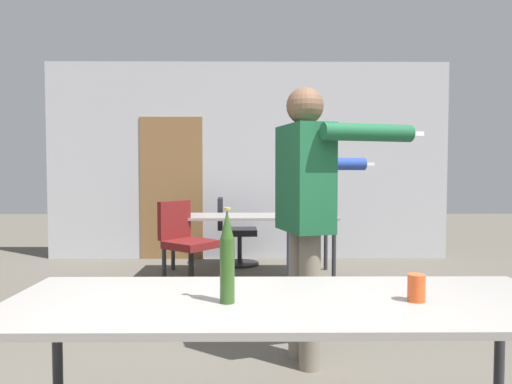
{
  "coord_description": "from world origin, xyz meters",
  "views": [
    {
      "loc": [
        0.07,
        -1.5,
        1.27
      ],
      "look_at": [
        0.1,
        2.23,
        1.1
      ],
      "focal_mm": 32.0,
      "sensor_mm": 36.0,
      "label": 1
    }
  ],
  "objects_px": {
    "person_left_plaid": "(307,197)",
    "office_chair_far_right": "(186,247)",
    "person_center_tall": "(299,204)",
    "office_chair_far_left": "(234,234)",
    "drink_cup": "(416,288)",
    "beer_bottle": "(227,258)"
  },
  "relations": [
    {
      "from": "person_center_tall",
      "to": "beer_bottle",
      "type": "bearing_deg",
      "value": -25.25
    },
    {
      "from": "office_chair_far_right",
      "to": "beer_bottle",
      "type": "xyz_separation_m",
      "value": [
        0.62,
        -3.1,
        0.47
      ]
    },
    {
      "from": "person_left_plaid",
      "to": "office_chair_far_right",
      "type": "bearing_deg",
      "value": -167.56
    },
    {
      "from": "drink_cup",
      "to": "person_left_plaid",
      "type": "bearing_deg",
      "value": 105.91
    },
    {
      "from": "person_center_tall",
      "to": "office_chair_far_left",
      "type": "distance_m",
      "value": 2.13
    },
    {
      "from": "office_chair_far_right",
      "to": "drink_cup",
      "type": "relative_size",
      "value": 8.39
    },
    {
      "from": "person_center_tall",
      "to": "beer_bottle",
      "type": "xyz_separation_m",
      "value": [
        -0.53,
        -2.37,
        -0.05
      ]
    },
    {
      "from": "office_chair_far_right",
      "to": "beer_bottle",
      "type": "distance_m",
      "value": 3.2
    },
    {
      "from": "person_center_tall",
      "to": "person_left_plaid",
      "type": "bearing_deg",
      "value": -16.0
    },
    {
      "from": "office_chair_far_right",
      "to": "person_center_tall",
      "type": "bearing_deg",
      "value": 95.87
    },
    {
      "from": "office_chair_far_right",
      "to": "drink_cup",
      "type": "bearing_deg",
      "value": 62.82
    },
    {
      "from": "person_center_tall",
      "to": "drink_cup",
      "type": "height_order",
      "value": "person_center_tall"
    },
    {
      "from": "person_center_tall",
      "to": "office_chair_far_right",
      "type": "relative_size",
      "value": 1.72
    },
    {
      "from": "person_center_tall",
      "to": "office_chair_far_left",
      "type": "height_order",
      "value": "person_center_tall"
    },
    {
      "from": "office_chair_far_right",
      "to": "drink_cup",
      "type": "height_order",
      "value": "office_chair_far_right"
    },
    {
      "from": "office_chair_far_left",
      "to": "person_left_plaid",
      "type": "bearing_deg",
      "value": 8.65
    },
    {
      "from": "person_left_plaid",
      "to": "office_chair_far_right",
      "type": "height_order",
      "value": "person_left_plaid"
    },
    {
      "from": "office_chair_far_left",
      "to": "drink_cup",
      "type": "distance_m",
      "value": 4.41
    },
    {
      "from": "beer_bottle",
      "to": "person_left_plaid",
      "type": "bearing_deg",
      "value": 68.08
    },
    {
      "from": "office_chair_far_left",
      "to": "beer_bottle",
      "type": "distance_m",
      "value": 4.34
    },
    {
      "from": "office_chair_far_right",
      "to": "drink_cup",
      "type": "xyz_separation_m",
      "value": [
        1.4,
        -3.09,
        0.35
      ]
    },
    {
      "from": "office_chair_far_right",
      "to": "drink_cup",
      "type": "distance_m",
      "value": 3.41
    }
  ]
}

